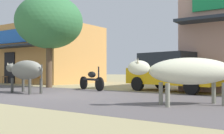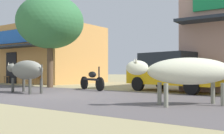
# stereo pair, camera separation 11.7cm
# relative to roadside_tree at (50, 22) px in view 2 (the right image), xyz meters

# --- Properties ---
(ground) EXTENTS (80.00, 80.00, 0.00)m
(ground) POSITION_rel_roadside_tree_xyz_m (3.38, -2.65, -3.39)
(ground) COLOR tan
(asphalt_road) EXTENTS (72.00, 5.53, 0.00)m
(asphalt_road) POSITION_rel_roadside_tree_xyz_m (3.38, -2.65, -3.39)
(asphalt_road) COLOR #5B5456
(asphalt_road) RESTS_ON ground
(storefront_left_cafe) EXTENTS (6.83, 6.24, 4.05)m
(storefront_left_cafe) POSITION_rel_roadside_tree_xyz_m (-4.62, 4.11, -1.36)
(storefront_left_cafe) COLOR tan
(storefront_left_cafe) RESTS_ON ground
(roadside_tree) EXTENTS (3.47, 3.47, 4.79)m
(roadside_tree) POSITION_rel_roadside_tree_xyz_m (0.00, 0.00, 0.00)
(roadside_tree) COLOR brown
(roadside_tree) RESTS_ON ground
(parked_hatchback_car) EXTENTS (4.26, 2.49, 1.64)m
(parked_hatchback_car) POSITION_rel_roadside_tree_xyz_m (6.24, 1.16, -2.55)
(parked_hatchback_car) COLOR yellow
(parked_hatchback_car) RESTS_ON ground
(parked_motorcycle) EXTENTS (1.87, 0.74, 1.05)m
(parked_motorcycle) POSITION_rel_roadside_tree_xyz_m (3.00, -0.25, -2.92)
(parked_motorcycle) COLOR black
(parked_motorcycle) RESTS_ON ground
(cow_near_brown) EXTENTS (2.63, 0.96, 1.28)m
(cow_near_brown) POSITION_rel_roadside_tree_xyz_m (1.77, -2.86, -2.50)
(cow_near_brown) COLOR slate
(cow_near_brown) RESTS_ON ground
(cow_far_dark) EXTENTS (2.37, 2.29, 1.22)m
(cow_far_dark) POSITION_rel_roadside_tree_xyz_m (8.32, -2.91, -2.52)
(cow_far_dark) COLOR beige
(cow_far_dark) RESTS_ON ground
(cafe_chair_near_tree) EXTENTS (0.55, 0.55, 0.92)m
(cafe_chair_near_tree) POSITION_rel_roadside_tree_xyz_m (-5.79, 1.53, -2.87)
(cafe_chair_near_tree) COLOR brown
(cafe_chair_near_tree) RESTS_ON ground
(cafe_chair_by_doorway) EXTENTS (0.56, 0.56, 0.92)m
(cafe_chair_by_doorway) POSITION_rel_roadside_tree_xyz_m (-2.72, 1.30, -2.87)
(cafe_chair_by_doorway) COLOR brown
(cafe_chair_by_doorway) RESTS_ON ground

